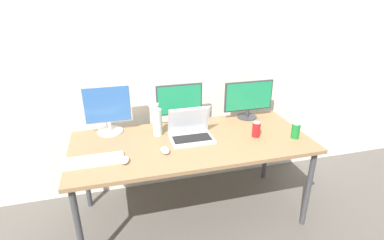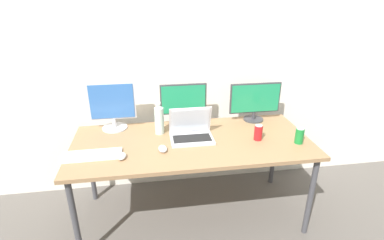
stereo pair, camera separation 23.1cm
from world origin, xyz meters
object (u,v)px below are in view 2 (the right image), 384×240
object	(u,v)px
mouse_by_laptop	(122,156)
keyboard_main	(92,155)
work_desk	(192,146)
soda_can_by_laptop	(299,136)
monitor_right	(255,101)
laptop_silver	(191,131)
monitor_center	(184,103)
monitor_left	(112,106)
mouse_by_keyboard	(163,149)
water_bottle	(159,119)
soda_can_near_keyboard	(258,132)

from	to	relation	value
mouse_by_laptop	keyboard_main	bearing A→B (deg)	171.99
work_desk	soda_can_by_laptop	xyz separation A→B (m)	(0.83, -0.17, 0.12)
work_desk	soda_can_by_laptop	size ratio (longest dim) A/B	15.05
work_desk	keyboard_main	bearing A→B (deg)	-169.73
monitor_right	laptop_silver	size ratio (longest dim) A/B	1.36
monitor_center	keyboard_main	xyz separation A→B (m)	(-0.73, -0.47, -0.19)
work_desk	mouse_by_laptop	bearing A→B (deg)	-160.03
monitor_left	soda_can_by_laptop	xyz separation A→B (m)	(1.45, -0.50, -0.15)
mouse_by_keyboard	mouse_by_laptop	xyz separation A→B (m)	(-0.30, -0.06, -0.00)
keyboard_main	mouse_by_keyboard	size ratio (longest dim) A/B	4.05
work_desk	mouse_by_laptop	world-z (taller)	mouse_by_laptop
mouse_by_keyboard	soda_can_by_laptop	size ratio (longest dim) A/B	0.83
water_bottle	laptop_silver	bearing A→B (deg)	-28.14
work_desk	monitor_right	bearing A→B (deg)	27.55
soda_can_near_keyboard	monitor_right	bearing A→B (deg)	75.46
monitor_center	keyboard_main	world-z (taller)	monitor_center
water_bottle	soda_can_by_laptop	distance (m)	1.13
soda_can_by_laptop	laptop_silver	bearing A→B (deg)	165.63
work_desk	water_bottle	size ratio (longest dim) A/B	6.83
monitor_left	laptop_silver	size ratio (longest dim) A/B	1.20
monitor_right	keyboard_main	bearing A→B (deg)	-161.44
mouse_by_laptop	soda_can_by_laptop	distance (m)	1.36
water_bottle	soda_can_near_keyboard	size ratio (longest dim) A/B	2.20
monitor_right	mouse_by_laptop	bearing A→B (deg)	-155.84
monitor_center	mouse_by_keyboard	distance (m)	0.54
monitor_left	soda_can_by_laptop	distance (m)	1.54
monitor_left	monitor_right	size ratio (longest dim) A/B	0.88
monitor_center	monitor_right	bearing A→B (deg)	-0.40
monitor_center	mouse_by_keyboard	bearing A→B (deg)	-115.24
monitor_right	soda_can_by_laptop	bearing A→B (deg)	-68.18
monitor_center	soda_can_by_laptop	world-z (taller)	monitor_center
work_desk	water_bottle	world-z (taller)	water_bottle
water_bottle	mouse_by_keyboard	bearing A→B (deg)	-89.06
monitor_center	water_bottle	bearing A→B (deg)	-145.20
mouse_by_laptop	soda_can_near_keyboard	distance (m)	1.07
laptop_silver	monitor_left	bearing A→B (deg)	155.59
work_desk	monitor_left	xyz separation A→B (m)	(-0.63, 0.33, 0.26)
work_desk	mouse_by_keyboard	distance (m)	0.28
mouse_by_laptop	mouse_by_keyboard	bearing A→B (deg)	19.34
keyboard_main	mouse_by_keyboard	xyz separation A→B (m)	(0.51, 0.01, 0.01)
work_desk	mouse_by_keyboard	xyz separation A→B (m)	(-0.24, -0.13, 0.07)
monitor_right	mouse_by_keyboard	xyz separation A→B (m)	(-0.87, -0.46, -0.17)
work_desk	soda_can_near_keyboard	bearing A→B (deg)	-6.62
mouse_by_keyboard	soda_can_near_keyboard	distance (m)	0.77
mouse_by_laptop	soda_can_by_laptop	xyz separation A→B (m)	(1.36, 0.03, 0.05)
mouse_by_laptop	work_desk	bearing A→B (deg)	27.01
laptop_silver	soda_can_by_laptop	xyz separation A→B (m)	(0.83, -0.21, 0.00)
monitor_left	soda_can_near_keyboard	distance (m)	1.23
mouse_by_laptop	water_bottle	world-z (taller)	water_bottle
work_desk	monitor_left	distance (m)	0.76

